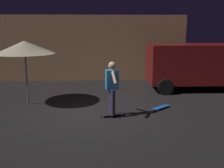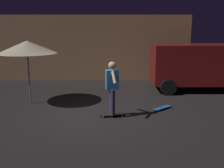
# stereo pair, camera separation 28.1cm
# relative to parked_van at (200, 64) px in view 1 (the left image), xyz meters

# --- Properties ---
(ground_plane) EXTENTS (28.00, 28.00, 0.00)m
(ground_plane) POSITION_rel_parked_van_xyz_m (-4.60, -3.46, -1.16)
(ground_plane) COLOR black
(low_building) EXTENTS (10.48, 3.91, 3.39)m
(low_building) POSITION_rel_parked_van_xyz_m (-5.26, 4.11, 0.54)
(low_building) COLOR #AD7F56
(low_building) RESTS_ON ground_plane
(parked_van) EXTENTS (4.61, 2.20, 2.03)m
(parked_van) POSITION_rel_parked_van_xyz_m (0.00, 0.00, 0.00)
(parked_van) COLOR maroon
(parked_van) RESTS_ON ground_plane
(patio_umbrella) EXTENTS (2.10, 2.10, 2.30)m
(patio_umbrella) POSITION_rel_parked_van_xyz_m (-7.10, -2.19, 0.91)
(patio_umbrella) COLOR slate
(patio_umbrella) RESTS_ON ground_plane
(skateboard_ridden) EXTENTS (0.80, 0.35, 0.07)m
(skateboard_ridden) POSITION_rel_parked_van_xyz_m (-4.09, -3.67, -1.11)
(skateboard_ridden) COLOR black
(skateboard_ridden) RESTS_ON ground_plane
(skateboard_spare) EXTENTS (0.72, 0.66, 0.07)m
(skateboard_spare) POSITION_rel_parked_van_xyz_m (-2.36, -2.93, -1.11)
(skateboard_spare) COLOR #1959B2
(skateboard_spare) RESTS_ON ground_plane
(skater) EXTENTS (0.42, 0.98, 1.67)m
(skater) POSITION_rel_parked_van_xyz_m (-4.09, -3.67, -0.12)
(skater) COLOR #382D4C
(skater) RESTS_ON skateboard_ridden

